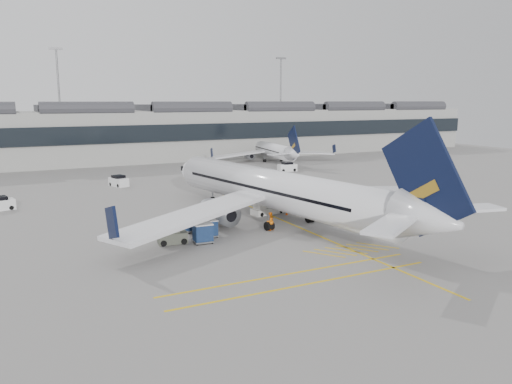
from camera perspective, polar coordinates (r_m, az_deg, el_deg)
name	(u,v)px	position (r m, az deg, el deg)	size (l,w,h in m)	color
ground	(219,244)	(47.17, -4.22, -5.97)	(220.00, 220.00, 0.00)	gray
terminal	(93,134)	(115.32, -18.15, 6.34)	(200.00, 20.45, 12.40)	#9E9E99
light_masts	(74,95)	(128.83, -20.08, 10.32)	(113.00, 0.60, 25.45)	slate
apron_markings	(264,213)	(60.05, 0.96, -2.36)	(0.25, 60.00, 0.01)	gold
airliner_main	(278,191)	(54.59, 2.58, 0.13)	(40.97, 45.11, 12.06)	silver
airliner_far	(271,150)	(111.24, 1.72, 4.84)	(28.98, 31.86, 8.50)	silver
belt_loader	(267,209)	(59.27, 1.23, -1.96)	(5.03, 2.37, 1.99)	silver
baggage_cart_a	(207,216)	(54.46, -5.63, -2.71)	(1.72, 1.42, 1.81)	gray
baggage_cart_b	(203,232)	(47.44, -6.10, -4.62)	(1.91, 1.61, 1.91)	gray
baggage_cart_c	(190,221)	(51.81, -7.51, -3.28)	(2.43, 2.26, 2.04)	gray
baggage_cart_d	(209,228)	(49.40, -5.44, -4.09)	(1.74, 1.46, 1.77)	gray
ramp_agent_a	(216,218)	(53.59, -4.61, -2.95)	(0.68, 0.44, 1.86)	#DB580B
ramp_agent_b	(270,221)	(51.68, 1.61, -3.38)	(0.94, 0.73, 1.93)	orange
pushback_tug	(172,237)	(47.76, -9.55, -5.06)	(2.81, 1.91, 1.48)	#4F5346
safety_cone_nose	(232,192)	(72.27, -2.72, 0.02)	(0.38, 0.38, 0.53)	#F24C0A
safety_cone_engine	(287,213)	(58.90, 3.53, -2.41)	(0.33, 0.33, 0.46)	#F24C0A
service_van_left	(0,204)	(68.82, -27.25, -1.24)	(3.63, 2.39, 1.72)	white
service_van_mid	(119,181)	(81.33, -15.43, 1.19)	(2.73, 3.76, 1.74)	white
service_van_right	(287,167)	(95.33, 3.59, 2.86)	(3.64, 2.09, 1.79)	white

